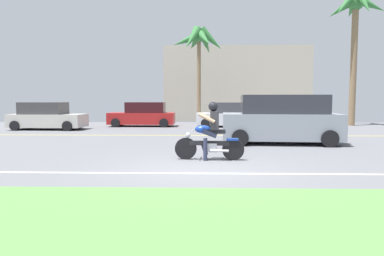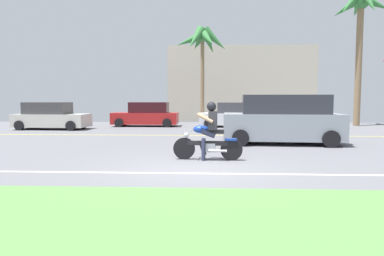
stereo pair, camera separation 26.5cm
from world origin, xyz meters
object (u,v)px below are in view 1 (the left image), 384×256
parked_car_1 (143,115)px  parked_car_2 (231,115)px  palm_tree_0 (199,43)px  motorcyclist (210,135)px  palm_tree_1 (355,16)px  parked_car_0 (47,117)px  suv_nearby (282,120)px

parked_car_1 → parked_car_2: parked_car_1 is taller
parked_car_2 → palm_tree_0: 5.29m
motorcyclist → palm_tree_1: 18.01m
parked_car_1 → parked_car_2: bearing=-3.0°
motorcyclist → parked_car_2: (1.60, 12.28, 0.01)m
parked_car_1 → palm_tree_0: bearing=13.2°
palm_tree_1 → palm_tree_0: bearing=-178.6°
palm_tree_1 → parked_car_2: bearing=-170.2°
motorcyclist → parked_car_0: size_ratio=0.48×
parked_car_0 → palm_tree_1: (19.03, 3.67, 6.46)m
parked_car_2 → parked_car_0: bearing=-168.3°
parked_car_1 → parked_car_0: bearing=-153.8°
motorcyclist → parked_car_1: 13.22m
suv_nearby → palm_tree_1: size_ratio=0.55×
suv_nearby → parked_car_0: 13.68m
suv_nearby → motorcyclist: bearing=-127.1°
motorcyclist → palm_tree_1: size_ratio=0.23×
suv_nearby → parked_car_2: (-1.34, 8.39, -0.22)m
parked_car_2 → suv_nearby: bearing=-80.9°
parked_car_1 → palm_tree_1: bearing=4.6°
motorcyclist → palm_tree_1: (9.76, 13.69, 6.48)m
motorcyclist → suv_nearby: (2.95, 3.89, 0.22)m
suv_nearby → palm_tree_1: (6.81, 9.80, 6.25)m
motorcyclist → parked_car_1: (-4.07, 12.58, 0.01)m
parked_car_1 → parked_car_2: size_ratio=1.00×
parked_car_2 → parked_car_1: bearing=177.0°
parked_car_1 → parked_car_2: (5.67, -0.29, -0.00)m
parked_car_1 → suv_nearby: bearing=-51.1°
palm_tree_1 → motorcyclist: bearing=-125.5°
palm_tree_1 → parked_car_0: bearing=-169.1°
suv_nearby → parked_car_0: suv_nearby is taller
suv_nearby → palm_tree_0: size_ratio=0.74×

